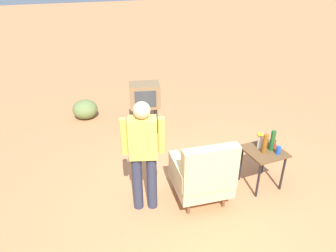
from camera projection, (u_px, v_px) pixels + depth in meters
The scene contains 11 objects.
ground_plane at pixel (201, 205), 4.47m from camera, with size 60.00×60.00×0.00m, color #C17A4C.
armchair at pixel (203, 174), 4.30m from camera, with size 0.86×0.87×1.06m.
side_table at pixel (263, 156), 4.65m from camera, with size 0.56×0.56×0.63m.
tv_on_stand at pixel (145, 95), 6.18m from camera, with size 0.69×0.57×1.03m.
person_standing at pixel (143, 151), 4.02m from camera, with size 0.54×0.32×1.64m.
bottle_wine_green at pixel (273, 141), 4.55m from camera, with size 0.07×0.07×0.32m, color #1E5623.
soda_can_blue at pixel (278, 150), 4.50m from camera, with size 0.07×0.07×0.12m, color blue.
bottle_tall_amber at pixel (265, 144), 4.49m from camera, with size 0.07×0.07×0.30m, color brown.
soda_can_red at pixel (274, 143), 4.67m from camera, with size 0.07×0.07×0.12m, color red.
flower_vase at pixel (261, 139), 4.61m from camera, with size 0.14×0.10×0.27m.
shrub_near at pixel (85, 109), 6.96m from camera, with size 0.56×0.56×0.43m, color olive.
Camera 1 is at (1.76, 2.99, 3.09)m, focal length 32.77 mm.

